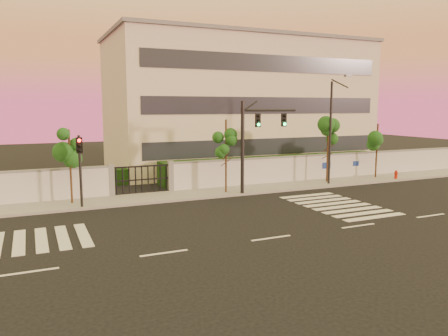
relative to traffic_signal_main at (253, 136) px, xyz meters
The scene contains 14 objects.
ground 10.74m from the traffic_signal_main, 113.04° to the right, with size 120.00×120.00×0.00m, color black.
sidewalk 5.66m from the traffic_signal_main, 161.52° to the left, with size 60.00×3.00×0.15m, color gray.
perimeter_wall 5.54m from the traffic_signal_main, 143.59° to the left, with size 60.00×0.36×2.20m.
hedge_row 6.94m from the traffic_signal_main, 116.33° to the left, with size 41.00×4.25×1.80m.
institutional_building 13.94m from the traffic_signal_main, 68.31° to the left, with size 24.40×12.40×12.25m.
road_markings 8.68m from the traffic_signal_main, 135.29° to the right, with size 57.00×7.62×0.02m.
street_tree_c 11.59m from the traffic_signal_main, behind, with size 1.52×1.21×4.57m.
street_tree_d 1.82m from the traffic_signal_main, 155.24° to the left, with size 1.53×1.22×5.05m.
street_tree_e 7.38m from the traffic_signal_main, 11.20° to the left, with size 1.61×1.28×5.05m.
street_tree_f 12.32m from the traffic_signal_main, ahead, with size 1.64×1.31×4.53m.
traffic_signal_main is the anchor object (origin of this frame).
traffic_signal_secondary 11.15m from the traffic_signal_main, behind, with size 0.33×0.33×4.29m.
streetlight_east 6.84m from the traffic_signal_main, ahead, with size 0.48×1.95×8.09m.
fire_hydrant 13.62m from the traffic_signal_main, ahead, with size 0.33×0.31×0.83m.
Camera 1 is at (-9.73, -16.55, 5.90)m, focal length 35.00 mm.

